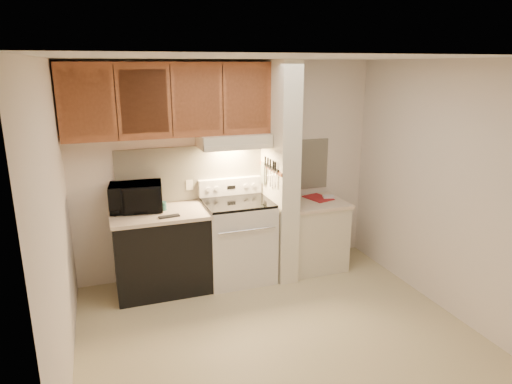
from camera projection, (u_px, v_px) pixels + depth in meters
name	position (u px, v px, depth m)	size (l,w,h in m)	color
floor	(274.00, 328.00, 4.38)	(3.60, 3.60, 0.00)	#CABB8F
ceiling	(277.00, 57.00, 3.70)	(3.60, 3.60, 0.00)	white
wall_back	(229.00, 169.00, 5.40)	(3.60, 0.02, 2.50)	silver
wall_left	(56.00, 227.00, 3.47)	(0.02, 3.00, 2.50)	silver
wall_right	(440.00, 187.00, 4.61)	(0.02, 3.00, 2.50)	silver
backsplash	(229.00, 170.00, 5.40)	(2.60, 0.02, 0.63)	beige
range_body	(238.00, 241.00, 5.30)	(0.76, 0.65, 0.92)	silver
oven_window	(246.00, 248.00, 5.01)	(0.50, 0.01, 0.30)	black
oven_handle	(247.00, 230.00, 4.91)	(0.02, 0.02, 0.65)	silver
cooktop	(237.00, 202.00, 5.18)	(0.74, 0.64, 0.03)	black
range_backguard	(230.00, 186.00, 5.40)	(0.76, 0.08, 0.20)	silver
range_display	(231.00, 187.00, 5.36)	(0.10, 0.01, 0.04)	black
range_knob_left_outer	(208.00, 189.00, 5.27)	(0.05, 0.05, 0.02)	silver
range_knob_left_inner	(217.00, 189.00, 5.30)	(0.05, 0.05, 0.02)	silver
range_knob_right_inner	(246.00, 186.00, 5.42)	(0.05, 0.05, 0.02)	silver
range_knob_right_outer	(254.00, 185.00, 5.45)	(0.05, 0.05, 0.02)	silver
dishwasher_front	(162.00, 253.00, 5.04)	(1.00, 0.63, 0.87)	black
left_countertop	(159.00, 214.00, 4.92)	(1.04, 0.67, 0.04)	beige
spoon_rest	(169.00, 216.00, 4.75)	(0.22, 0.07, 0.01)	black
teal_jar	(163.00, 206.00, 4.97)	(0.08, 0.08, 0.09)	#27645C
outlet	(189.00, 185.00, 5.27)	(0.08, 0.01, 0.12)	beige
microwave	(136.00, 197.00, 4.93)	(0.55, 0.37, 0.30)	black
partition_pillar	(280.00, 172.00, 5.25)	(0.22, 0.70, 2.50)	silver
pillar_trim	(270.00, 168.00, 5.20)	(0.01, 0.70, 0.04)	brown
knife_strip	(271.00, 168.00, 5.14)	(0.02, 0.42, 0.04)	black
knife_blade_a	(276.00, 180.00, 5.02)	(0.01, 0.04, 0.16)	silver
knife_handle_a	(275.00, 166.00, 4.99)	(0.02, 0.02, 0.10)	black
knife_blade_b	(273.00, 179.00, 5.10)	(0.01, 0.04, 0.18)	silver
knife_handle_b	(273.00, 165.00, 5.04)	(0.02, 0.02, 0.10)	black
knife_blade_c	(270.00, 178.00, 5.17)	(0.01, 0.04, 0.20)	silver
knife_handle_c	(270.00, 163.00, 5.13)	(0.02, 0.02, 0.10)	black
knife_blade_d	(268.00, 175.00, 5.23)	(0.01, 0.04, 0.16)	silver
knife_handle_d	(268.00, 162.00, 5.20)	(0.02, 0.02, 0.10)	black
knife_blade_e	(265.00, 174.00, 5.33)	(0.01, 0.04, 0.18)	silver
knife_handle_e	(265.00, 161.00, 5.27)	(0.02, 0.02, 0.10)	black
oven_mitt	(264.00, 173.00, 5.37)	(0.03, 0.10, 0.25)	slate
right_cab_base	(313.00, 236.00, 5.62)	(0.70, 0.60, 0.81)	beige
right_countertop	(314.00, 203.00, 5.51)	(0.74, 0.64, 0.04)	beige
red_folder	(318.00, 198.00, 5.62)	(0.25, 0.34, 0.01)	maroon
white_box	(329.00, 197.00, 5.62)	(0.14, 0.09, 0.04)	white
range_hood	(233.00, 140.00, 5.10)	(0.78, 0.44, 0.15)	beige
hood_lip	(239.00, 147.00, 4.92)	(0.78, 0.04, 0.06)	beige
upper_cabinets	(169.00, 100.00, 4.80)	(2.18, 0.33, 0.77)	brown
cab_door_a	(86.00, 103.00, 4.39)	(0.46, 0.01, 0.63)	brown
cab_gap_a	(116.00, 102.00, 4.48)	(0.01, 0.01, 0.73)	black
cab_door_b	(144.00, 102.00, 4.57)	(0.46, 0.01, 0.63)	brown
cab_gap_b	(171.00, 101.00, 4.65)	(0.01, 0.01, 0.73)	black
cab_door_c	(198.00, 100.00, 4.74)	(0.46, 0.01, 0.63)	brown
cab_gap_c	(223.00, 100.00, 4.83)	(0.01, 0.01, 0.73)	black
cab_door_d	(247.00, 99.00, 4.91)	(0.46, 0.01, 0.63)	brown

